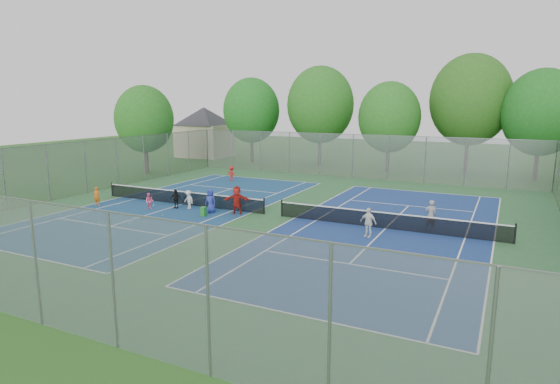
% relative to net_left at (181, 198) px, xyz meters
% --- Properties ---
extents(ground, '(120.00, 120.00, 0.00)m').
position_rel_net_left_xyz_m(ground, '(7.00, 0.00, -0.46)').
color(ground, '#25571B').
rests_on(ground, ground).
extents(court_pad, '(32.00, 32.00, 0.01)m').
position_rel_net_left_xyz_m(court_pad, '(7.00, 0.00, -0.45)').
color(court_pad, '#2D6035').
rests_on(court_pad, ground).
extents(court_left, '(10.97, 23.77, 0.01)m').
position_rel_net_left_xyz_m(court_left, '(0.00, 0.00, -0.44)').
color(court_left, navy).
rests_on(court_left, court_pad).
extents(court_right, '(10.97, 23.77, 0.01)m').
position_rel_net_left_xyz_m(court_right, '(14.00, 0.00, -0.44)').
color(court_right, navy).
rests_on(court_right, court_pad).
extents(net_left, '(12.87, 0.10, 0.91)m').
position_rel_net_left_xyz_m(net_left, '(0.00, 0.00, 0.00)').
color(net_left, black).
rests_on(net_left, ground).
extents(net_right, '(12.87, 0.10, 0.91)m').
position_rel_net_left_xyz_m(net_right, '(14.00, 0.00, 0.00)').
color(net_right, black).
rests_on(net_right, ground).
extents(fence_north, '(32.00, 0.10, 4.00)m').
position_rel_net_left_xyz_m(fence_north, '(7.00, 16.00, 1.54)').
color(fence_north, gray).
rests_on(fence_north, ground).
extents(fence_south, '(32.00, 0.10, 4.00)m').
position_rel_net_left_xyz_m(fence_south, '(7.00, -16.00, 1.54)').
color(fence_south, gray).
rests_on(fence_south, ground).
extents(fence_west, '(0.10, 32.00, 4.00)m').
position_rel_net_left_xyz_m(fence_west, '(-9.00, 0.00, 1.54)').
color(fence_west, gray).
rests_on(fence_west, ground).
extents(house, '(11.03, 11.03, 7.30)m').
position_rel_net_left_xyz_m(house, '(-15.00, 24.00, 3.76)').
color(house, '#B7A88C').
rests_on(house, ground).
extents(tree_nw, '(6.40, 6.40, 9.58)m').
position_rel_net_left_xyz_m(tree_nw, '(-7.00, 22.00, 5.44)').
color(tree_nw, '#443326').
rests_on(tree_nw, ground).
extents(tree_nl, '(7.20, 7.20, 10.69)m').
position_rel_net_left_xyz_m(tree_nl, '(1.00, 23.00, 6.09)').
color(tree_nl, '#443326').
rests_on(tree_nl, ground).
extents(tree_nc, '(6.00, 6.00, 8.85)m').
position_rel_net_left_xyz_m(tree_nc, '(9.00, 21.00, 4.94)').
color(tree_nc, '#443326').
rests_on(tree_nc, ground).
extents(tree_nr, '(7.60, 7.60, 11.42)m').
position_rel_net_left_xyz_m(tree_nr, '(16.00, 24.00, 6.59)').
color(tree_nr, '#443326').
rests_on(tree_nr, ground).
extents(tree_ne, '(6.60, 6.60, 9.77)m').
position_rel_net_left_xyz_m(tree_ne, '(22.00, 22.00, 5.51)').
color(tree_ne, '#443326').
rests_on(tree_ne, ground).
extents(tree_side_w, '(5.60, 5.60, 8.47)m').
position_rel_net_left_xyz_m(tree_side_w, '(-12.00, 10.00, 4.79)').
color(tree_side_w, '#443326').
rests_on(tree_side_w, ground).
extents(ball_crate, '(0.48, 0.48, 0.33)m').
position_rel_net_left_xyz_m(ball_crate, '(-0.33, 1.12, -0.29)').
color(ball_crate, blue).
rests_on(ball_crate, ground).
extents(ball_hopper, '(0.32, 0.32, 0.60)m').
position_rel_net_left_xyz_m(ball_hopper, '(3.30, -2.10, -0.16)').
color(ball_hopper, '#268E2F').
rests_on(ball_hopper, ground).
extents(student_a, '(0.55, 0.45, 1.28)m').
position_rel_net_left_xyz_m(student_a, '(-4.89, -2.79, 0.19)').
color(student_a, orange).
rests_on(student_a, ground).
extents(student_b, '(0.64, 0.56, 1.10)m').
position_rel_net_left_xyz_m(student_b, '(-0.90, -2.15, 0.10)').
color(student_b, pink).
rests_on(student_b, ground).
extents(student_c, '(0.89, 0.65, 1.23)m').
position_rel_net_left_xyz_m(student_c, '(1.24, -0.83, 0.16)').
color(student_c, silver).
rests_on(student_c, ground).
extents(student_d, '(0.79, 0.42, 1.28)m').
position_rel_net_left_xyz_m(student_d, '(0.40, -1.09, 0.18)').
color(student_d, black).
rests_on(student_d, ground).
extents(student_e, '(0.75, 0.49, 1.52)m').
position_rel_net_left_xyz_m(student_e, '(3.17, -1.12, 0.30)').
color(student_e, '#293897').
rests_on(student_e, ground).
extents(student_f, '(1.72, 1.17, 1.78)m').
position_rel_net_left_xyz_m(student_f, '(4.85, -0.70, 0.44)').
color(student_f, '#AA1E18').
rests_on(student_f, ground).
extents(child_far_baseline, '(0.91, 0.62, 1.29)m').
position_rel_net_left_xyz_m(child_far_baseline, '(-2.12, 9.80, 0.19)').
color(child_far_baseline, red).
rests_on(child_far_baseline, ground).
extents(instructor, '(0.71, 0.59, 1.67)m').
position_rel_net_left_xyz_m(instructor, '(16.23, 0.89, 0.38)').
color(instructor, gray).
rests_on(instructor, ground).
extents(teen_court_b, '(0.98, 0.58, 1.56)m').
position_rel_net_left_xyz_m(teen_court_b, '(13.55, -1.98, 0.33)').
color(teen_court_b, white).
rests_on(teen_court_b, ground).
extents(tennis_ball_0, '(0.07, 0.07, 0.07)m').
position_rel_net_left_xyz_m(tennis_ball_0, '(-3.17, -5.74, -0.42)').
color(tennis_ball_0, '#C1D230').
rests_on(tennis_ball_0, ground).
extents(tennis_ball_1, '(0.07, 0.07, 0.07)m').
position_rel_net_left_xyz_m(tennis_ball_1, '(-1.12, -1.92, -0.42)').
color(tennis_ball_1, '#C6E735').
rests_on(tennis_ball_1, ground).
extents(tennis_ball_2, '(0.07, 0.07, 0.07)m').
position_rel_net_left_xyz_m(tennis_ball_2, '(3.20, -4.06, -0.42)').
color(tennis_ball_2, '#CED932').
rests_on(tennis_ball_2, ground).
extents(tennis_ball_3, '(0.07, 0.07, 0.07)m').
position_rel_net_left_xyz_m(tennis_ball_3, '(-3.79, -2.00, -0.42)').
color(tennis_ball_3, '#ADC92E').
rests_on(tennis_ball_3, ground).
extents(tennis_ball_4, '(0.07, 0.07, 0.07)m').
position_rel_net_left_xyz_m(tennis_ball_4, '(1.00, -3.13, -0.42)').
color(tennis_ball_4, gold).
rests_on(tennis_ball_4, ground).
extents(tennis_ball_5, '(0.07, 0.07, 0.07)m').
position_rel_net_left_xyz_m(tennis_ball_5, '(-1.12, -6.20, -0.42)').
color(tennis_ball_5, yellow).
rests_on(tennis_ball_5, ground).
extents(tennis_ball_6, '(0.07, 0.07, 0.07)m').
position_rel_net_left_xyz_m(tennis_ball_6, '(0.60, -5.51, -0.42)').
color(tennis_ball_6, gold).
rests_on(tennis_ball_6, ground).
extents(tennis_ball_7, '(0.07, 0.07, 0.07)m').
position_rel_net_left_xyz_m(tennis_ball_7, '(-1.37, -1.24, -0.42)').
color(tennis_ball_7, '#E3F238').
rests_on(tennis_ball_7, ground).
extents(tennis_ball_8, '(0.07, 0.07, 0.07)m').
position_rel_net_left_xyz_m(tennis_ball_8, '(1.04, -4.85, -0.42)').
color(tennis_ball_8, '#C0DF34').
rests_on(tennis_ball_8, ground).
extents(tennis_ball_9, '(0.07, 0.07, 0.07)m').
position_rel_net_left_xyz_m(tennis_ball_9, '(0.83, -6.43, -0.42)').
color(tennis_ball_9, yellow).
rests_on(tennis_ball_9, ground).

